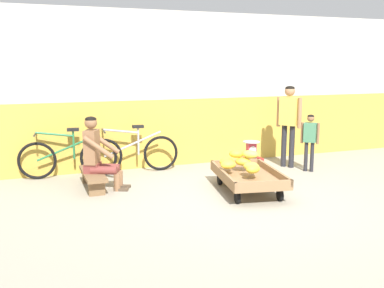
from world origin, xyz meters
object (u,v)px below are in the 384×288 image
at_px(banana_cart, 248,177).
at_px(bicycle_far_left, 133,153).
at_px(low_bench, 93,176).
at_px(customer_adult, 289,117).
at_px(plastic_crate, 251,166).
at_px(shopping_bag, 259,174).
at_px(vendor_seated, 98,153).
at_px(customer_child, 310,136).
at_px(bicycle_near_left, 68,157).
at_px(weighing_scale, 251,149).

bearing_deg(banana_cart, bicycle_far_left, 125.59).
bearing_deg(bicycle_far_left, banana_cart, -54.41).
bearing_deg(low_bench, customer_adult, 3.29).
xyz_separation_m(plastic_crate, shopping_bag, (-0.10, -0.45, -0.03)).
bearing_deg(banana_cart, vendor_seated, 154.37).
bearing_deg(customer_adult, shopping_bag, -144.80).
height_order(bicycle_far_left, customer_child, customer_child).
relative_size(low_bench, customer_child, 1.06).
distance_m(bicycle_near_left, shopping_bag, 3.26).
relative_size(low_bench, bicycle_far_left, 0.66).
relative_size(plastic_crate, shopping_bag, 1.50).
xyz_separation_m(vendor_seated, customer_child, (3.76, -0.20, 0.08)).
relative_size(banana_cart, customer_adult, 1.02).
relative_size(banana_cart, vendor_seated, 1.37).
relative_size(weighing_scale, customer_adult, 0.20).
distance_m(vendor_seated, customer_adult, 3.62).
bearing_deg(customer_child, low_bench, 176.51).
bearing_deg(shopping_bag, plastic_crate, 77.94).
xyz_separation_m(bicycle_near_left, bicycle_far_left, (1.12, -0.04, 0.00)).
distance_m(weighing_scale, bicycle_far_left, 2.11).
distance_m(banana_cart, customer_adult, 2.08).
bearing_deg(vendor_seated, weighing_scale, -0.46).
bearing_deg(customer_child, plastic_crate, 170.73).
relative_size(customer_adult, customer_child, 1.47).
distance_m(bicycle_near_left, bicycle_far_left, 1.13).
relative_size(bicycle_near_left, customer_child, 1.59).
xyz_separation_m(low_bench, weighing_scale, (2.75, -0.06, 0.25)).
bearing_deg(low_bench, shopping_bag, -10.83).
distance_m(low_bench, plastic_crate, 2.75).
bearing_deg(low_bench, bicycle_far_left, 44.74).
height_order(vendor_seated, customer_child, vendor_seated).
distance_m(customer_adult, customer_child, 0.57).
height_order(banana_cart, plastic_crate, banana_cart).
height_order(customer_adult, shopping_bag, customer_adult).
height_order(banana_cart, shopping_bag, banana_cart).
bearing_deg(banana_cart, bicycle_near_left, 142.20).
relative_size(plastic_crate, bicycle_far_left, 0.22).
height_order(customer_adult, customer_child, customer_adult).
xyz_separation_m(plastic_crate, bicycle_near_left, (-3.04, 0.93, 0.20)).
bearing_deg(bicycle_far_left, shopping_bag, -36.30).
height_order(low_bench, plastic_crate, plastic_crate).
height_order(banana_cart, customer_adult, customer_adult).
distance_m(vendor_seated, bicycle_near_left, 1.00).
distance_m(bicycle_near_left, customer_child, 4.28).
height_order(banana_cart, customer_child, customer_child).
bearing_deg(bicycle_near_left, weighing_scale, -16.96).
relative_size(low_bench, weighing_scale, 3.68).
distance_m(low_bench, customer_child, 3.87).
bearing_deg(bicycle_far_left, vendor_seated, -131.16).
height_order(weighing_scale, bicycle_far_left, bicycle_far_left).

